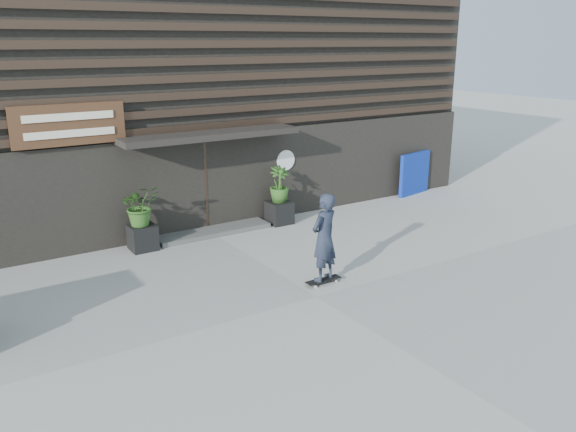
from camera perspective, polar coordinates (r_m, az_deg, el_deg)
ground at (r=11.32m, az=2.82°, el=-7.95°), size 80.00×80.00×0.00m
entrance_step at (r=15.01m, az=-7.43°, el=-1.47°), size 3.00×0.80×0.12m
planter_pot_left at (r=14.10m, az=-14.08°, el=-2.05°), size 0.60×0.60×0.60m
bamboo_left at (r=13.87m, az=-14.31°, el=1.00°), size 0.86×0.75×0.96m
planter_pot_right at (r=15.64m, az=-0.86°, el=0.34°), size 0.60×0.60×0.60m
bamboo_right at (r=15.43m, az=-0.87°, el=3.12°), size 0.54×0.54×0.96m
blue_tarp at (r=18.99m, az=12.32°, el=4.09°), size 1.43×0.40×1.35m
building at (r=19.27m, az=-15.02°, el=14.06°), size 18.00×11.00×8.00m
skateboarder at (r=11.55m, az=3.57°, el=-2.15°), size 0.78×0.60×1.90m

